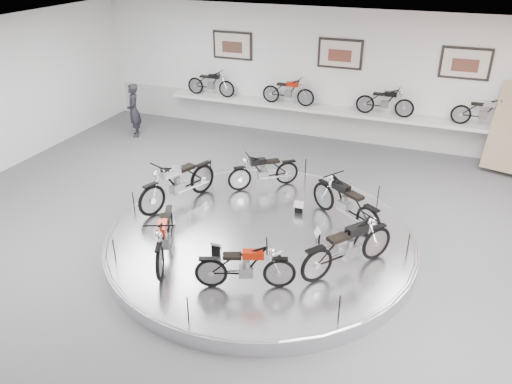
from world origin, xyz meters
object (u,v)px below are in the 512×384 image
at_px(bike_e, 245,266).
at_px(display_platform, 260,239).
at_px(bike_d, 164,236).
at_px(bike_f, 348,246).
at_px(bike_a, 346,202).
at_px(bike_c, 178,182).
at_px(bike_b, 264,170).
at_px(shelf, 334,111).
at_px(visitor, 134,110).

bearing_deg(bike_e, display_platform, 81.74).
bearing_deg(bike_d, display_platform, 114.46).
bearing_deg(bike_f, bike_d, 142.96).
relative_size(bike_a, bike_c, 0.92).
bearing_deg(bike_f, bike_c, 112.91).
relative_size(bike_b, bike_c, 0.82).
bearing_deg(shelf, bike_b, -98.90).
height_order(display_platform, bike_c, bike_c).
bearing_deg(bike_c, visitor, -115.44).
height_order(bike_f, visitor, visitor).
xyz_separation_m(bike_b, visitor, (-5.40, 2.57, 0.11)).
bearing_deg(visitor, bike_e, 10.68).
bearing_deg(bike_b, display_platform, 69.94).
distance_m(display_platform, shelf, 6.46).
relative_size(shelf, bike_d, 6.67).
distance_m(bike_a, bike_d, 3.87).
relative_size(display_platform, bike_c, 3.43).
relative_size(bike_d, bike_f, 0.94).
bearing_deg(bike_d, visitor, -165.09).
relative_size(display_platform, bike_d, 3.88).
relative_size(display_platform, bike_b, 4.19).
xyz_separation_m(bike_a, bike_c, (-3.74, -0.55, 0.05)).
relative_size(bike_a, bike_e, 1.14).
bearing_deg(bike_b, bike_c, 5.74).
height_order(bike_d, bike_e, bike_d).
xyz_separation_m(bike_b, bike_d, (-0.69, -3.51, 0.04)).
distance_m(bike_c, bike_f, 4.31).
height_order(bike_e, bike_f, bike_f).
bearing_deg(shelf, bike_c, -110.60).
distance_m(shelf, bike_b, 4.44).
bearing_deg(bike_e, bike_a, 47.54).
xyz_separation_m(shelf, bike_a, (1.53, -5.33, -0.20)).
bearing_deg(bike_a, shelf, -40.21).
height_order(bike_c, bike_e, bike_c).
height_order(bike_b, bike_c, bike_c).
distance_m(display_platform, bike_b, 2.22).
bearing_deg(display_platform, bike_b, 108.74).
relative_size(bike_e, bike_f, 0.85).
distance_m(shelf, bike_e, 8.20).
distance_m(bike_b, bike_c, 2.14).
bearing_deg(bike_f, bike_b, 83.15).
bearing_deg(bike_c, bike_f, 95.59).
bearing_deg(bike_f, shelf, 53.79).
bearing_deg(visitor, bike_d, 2.94).
relative_size(bike_a, bike_f, 0.97).
bearing_deg(bike_c, display_platform, 97.73).
relative_size(bike_c, bike_d, 1.13).
bearing_deg(bike_e, bike_d, 149.87).
distance_m(bike_f, visitor, 9.57).
bearing_deg(bike_e, bike_c, 117.74).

